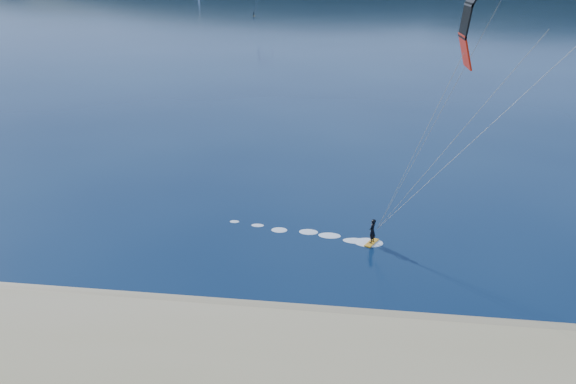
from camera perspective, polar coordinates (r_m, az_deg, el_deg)
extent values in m
plane|color=#071936|center=(26.50, -6.18, -18.28)|extent=(1800.00, 1800.00, 0.00)
cube|color=#977F58|center=(29.94, -4.19, -12.69)|extent=(220.00, 2.50, 0.10)
cube|color=orange|center=(37.37, 8.80, -5.30)|extent=(1.03, 1.46, 0.08)
imported|color=black|center=(36.97, 8.88, -4.08)|extent=(0.65, 0.75, 1.73)
cylinder|color=gray|center=(32.39, 16.62, 4.73)|extent=(0.02, 0.02, 15.87)
cube|color=orange|center=(236.60, -3.61, 18.04)|extent=(0.78, 1.41, 0.08)
imported|color=black|center=(236.54, -3.61, 18.24)|extent=(0.82, 0.95, 1.66)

